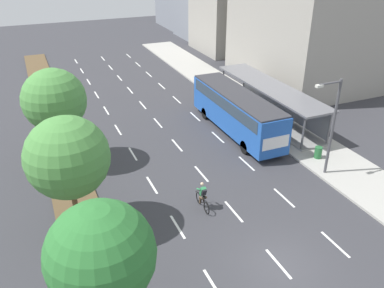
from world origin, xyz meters
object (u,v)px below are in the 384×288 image
at_px(bus, 236,109).
at_px(median_tree_third, 54,100).
at_px(median_tree_nearest, 101,255).
at_px(median_tree_second, 68,158).
at_px(trash_bin, 318,152).
at_px(bus_shelter, 272,98).
at_px(cyclist, 203,197).
at_px(streetlight, 332,122).

distance_m(bus, median_tree_third, 13.79).
xyz_separation_m(median_tree_nearest, median_tree_second, (-0.11, 7.58, -0.11)).
bearing_deg(median_tree_second, median_tree_nearest, -89.15).
height_order(bus, trash_bin, bus).
distance_m(bus_shelter, median_tree_third, 18.08).
xyz_separation_m(bus, median_tree_second, (-13.74, -7.37, 2.36)).
relative_size(median_tree_nearest, median_tree_second, 0.99).
bearing_deg(median_tree_third, bus, -0.90).
distance_m(median_tree_second, median_tree_third, 7.59).
bearing_deg(cyclist, median_tree_third, 128.21).
distance_m(median_tree_third, trash_bin, 18.45).
bearing_deg(cyclist, bus_shelter, 41.40).
height_order(streetlight, trash_bin, streetlight).
xyz_separation_m(median_tree_third, trash_bin, (16.73, -6.58, -4.17)).
xyz_separation_m(median_tree_second, trash_bin, (16.94, 1.00, -3.85)).
distance_m(bus, trash_bin, 7.28).
distance_m(bus_shelter, median_tree_nearest, 24.37).
relative_size(median_tree_third, trash_bin, 7.90).
height_order(median_tree_second, trash_bin, median_tree_second).
bearing_deg(bus, trash_bin, -63.30).
xyz_separation_m(bus, cyclist, (-6.77, -8.37, -1.28)).
bearing_deg(bus_shelter, bus, -162.21).
distance_m(bus, cyclist, 10.84).
height_order(median_tree_second, streetlight, streetlight).
xyz_separation_m(median_tree_nearest, median_tree_third, (0.10, 15.16, 0.21)).
bearing_deg(bus_shelter, streetlight, -102.48).
bearing_deg(median_tree_nearest, bus, 47.64).
xyz_separation_m(bus_shelter, median_tree_nearest, (-17.91, -16.32, 2.67)).
bearing_deg(cyclist, median_tree_nearest, -136.21).
height_order(bus_shelter, median_tree_third, median_tree_third).
relative_size(bus, trash_bin, 13.28).
xyz_separation_m(cyclist, median_tree_second, (-6.97, 1.01, 3.64)).
bearing_deg(streetlight, bus, 104.87).
distance_m(median_tree_nearest, median_tree_second, 7.58).
xyz_separation_m(cyclist, streetlight, (8.94, 0.20, 3.10)).
bearing_deg(streetlight, median_tree_second, 177.11).
height_order(cyclist, median_tree_third, median_tree_third).
relative_size(bus_shelter, median_tree_second, 2.11).
relative_size(bus_shelter, trash_bin, 15.98).
xyz_separation_m(median_tree_nearest, trash_bin, (16.83, 8.58, -3.96)).
relative_size(median_tree_second, streetlight, 0.99).
height_order(median_tree_nearest, median_tree_third, median_tree_third).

